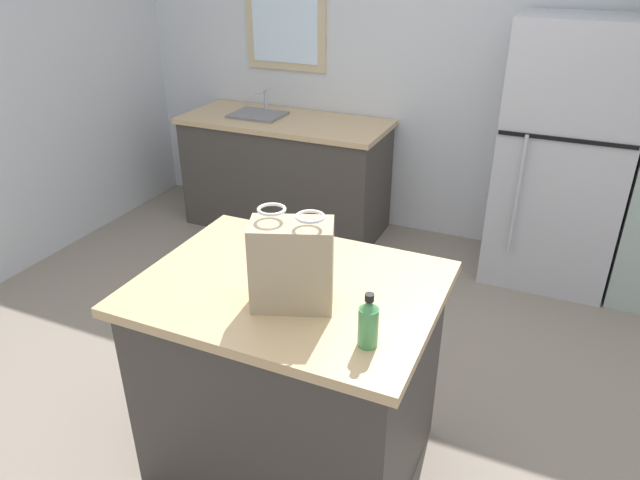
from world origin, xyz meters
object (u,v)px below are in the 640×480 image
object	(u,v)px
refrigerator	(563,157)
bottle	(368,323)
small_box	(294,242)
shopping_bag	(292,264)
kitchen_island	(291,375)

from	to	relation	value
refrigerator	bottle	bearing A→B (deg)	-100.86
refrigerator	small_box	bearing A→B (deg)	-115.69
shopping_bag	small_box	bearing A→B (deg)	115.60
kitchen_island	small_box	world-z (taller)	small_box
shopping_bag	refrigerator	bearing A→B (deg)	70.95
refrigerator	shopping_bag	xyz separation A→B (m)	(-0.80, -2.32, 0.22)
small_box	shopping_bag	bearing A→B (deg)	-64.40
small_box	bottle	world-z (taller)	bottle
kitchen_island	shopping_bag	xyz separation A→B (m)	(0.08, -0.12, 0.62)
small_box	bottle	xyz separation A→B (m)	(0.49, -0.45, 0.02)
kitchen_island	bottle	distance (m)	0.72
shopping_bag	small_box	size ratio (longest dim) A/B	2.71
kitchen_island	bottle	size ratio (longest dim) A/B	5.89
refrigerator	small_box	xyz separation A→B (m)	(-0.96, -1.99, 0.12)
refrigerator	bottle	world-z (taller)	refrigerator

